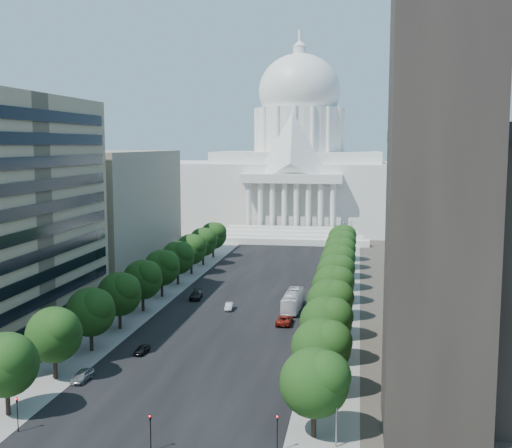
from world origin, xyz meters
The scene contains 40 objects.
road_asphalt centered at (0.00, 90.00, 0.00)m, with size 30.00×260.00×0.01m, color black.
sidewalk_left centered at (-19.00, 90.00, 0.00)m, with size 8.00×260.00×0.02m, color gray.
sidewalk_right centered at (19.00, 90.00, 0.00)m, with size 8.00×260.00×0.02m, color gray.
capitol centered at (0.00, 184.89, 20.01)m, with size 120.00×56.00×73.00m.
office_block_left_far centered at (-48.00, 100.00, 15.00)m, with size 38.00×52.00×30.00m, color gray.
tree_l_a centered at (-17.66, 11.81, 6.45)m, with size 7.79×7.60×9.97m.
tree_l_b centered at (-17.66, 23.81, 6.45)m, with size 7.79×7.60×9.97m.
tree_l_c centered at (-17.66, 35.81, 6.45)m, with size 7.79×7.60×9.97m.
tree_l_d centered at (-17.66, 47.81, 6.45)m, with size 7.79×7.60×9.97m.
tree_l_e centered at (-17.66, 59.81, 6.45)m, with size 7.79×7.60×9.97m.
tree_l_f centered at (-17.66, 71.81, 6.45)m, with size 7.79×7.60×9.97m.
tree_l_g centered at (-17.66, 83.81, 6.45)m, with size 7.79×7.60×9.97m.
tree_l_h centered at (-17.66, 95.81, 6.45)m, with size 7.79×7.60×9.97m.
tree_l_i centered at (-17.66, 107.81, 6.45)m, with size 7.79×7.60×9.97m.
tree_l_j centered at (-17.66, 119.81, 6.45)m, with size 7.79×7.60×9.97m.
tree_r_a centered at (18.34, 11.81, 6.45)m, with size 7.79×7.60×9.97m.
tree_r_b centered at (18.34, 23.81, 6.45)m, with size 7.79×7.60×9.97m.
tree_r_c centered at (18.34, 35.81, 6.45)m, with size 7.79×7.60×9.97m.
tree_r_d centered at (18.34, 47.81, 6.45)m, with size 7.79×7.60×9.97m.
tree_r_e centered at (18.34, 59.81, 6.45)m, with size 7.79×7.60×9.97m.
tree_r_f centered at (18.34, 71.81, 6.45)m, with size 7.79×7.60×9.97m.
tree_r_g centered at (18.34, 83.81, 6.45)m, with size 7.79×7.60×9.97m.
tree_r_h centered at (18.34, 95.81, 6.45)m, with size 7.79×7.60×9.97m.
tree_r_i centered at (18.34, 107.81, 6.45)m, with size 7.79×7.60×9.97m.
tree_r_j centered at (18.34, 119.81, 6.45)m, with size 7.79×7.60×9.97m.
traffic_signal_left centered at (-14.50, 7.99, 3.09)m, with size 0.18×0.49×4.30m.
traffic_signal_right centered at (14.50, 7.99, 3.09)m, with size 0.18×0.49×4.30m.
traffic_signal_median centered at (1.50, 5.99, 3.09)m, with size 0.18×0.49×4.30m.
streetlight_a centered at (19.90, 10.00, 5.82)m, with size 2.61×0.44×9.00m.
streetlight_b centered at (19.90, 35.00, 5.82)m, with size 2.61×0.44×9.00m.
streetlight_c centered at (19.90, 60.00, 5.82)m, with size 2.61×0.44×9.00m.
streetlight_d centered at (19.90, 85.00, 5.82)m, with size 2.61×0.44×9.00m.
streetlight_e centered at (19.90, 110.00, 5.82)m, with size 2.61×0.44×9.00m.
streetlight_f centered at (19.90, 135.00, 5.82)m, with size 2.61×0.44×9.00m.
car_dark_a centered at (-9.84, 35.82, 0.63)m, with size 1.50×3.72×1.27m, color black.
car_silver centered at (-1.92, 63.59, 0.66)m, with size 1.40×4.02×1.32m, color #B5B8BE.
car_red centered at (9.74, 55.35, 0.80)m, with size 2.67×5.78×1.61m, color maroon.
car_dark_b centered at (-10.43, 71.02, 0.81)m, with size 2.27×5.58×1.62m, color black.
car_parked centered at (-14.00, 23.68, 0.74)m, with size 1.76×4.37×1.49m, color #929499.
city_bus centered at (10.22, 65.63, 1.76)m, with size 2.96×12.66×3.53m, color silver.
Camera 1 is at (22.35, -54.71, 31.74)m, focal length 45.00 mm.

